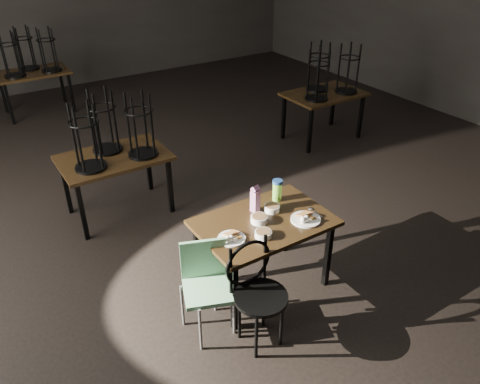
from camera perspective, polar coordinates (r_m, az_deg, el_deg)
room at (r=4.80m, az=-1.90°, el=21.39°), size 12.00×12.04×3.22m
main_table at (r=4.24m, az=2.94°, el=-4.40°), size 1.20×0.80×0.75m
plate_left at (r=3.95m, az=-1.04°, el=-5.55°), size 0.24×0.24×0.08m
plate_right at (r=4.22m, az=8.02°, el=-3.18°), size 0.27×0.27×0.09m
bowl_near at (r=4.16m, az=2.35°, el=-3.29°), size 0.15×0.15×0.06m
bowl_far at (r=4.32m, az=3.91°, el=-1.94°), size 0.15×0.15×0.06m
bowl_big at (r=3.98m, az=2.85°, el=-5.11°), size 0.15×0.15×0.05m
juice_carton at (r=4.26m, az=1.85°, el=-0.91°), size 0.08×0.08×0.27m
water_bottle at (r=4.45m, az=4.55°, el=0.26°), size 0.11×0.11×0.21m
spoon at (r=4.39m, az=8.70°, el=-2.10°), size 0.04×0.19×0.01m
bentwood_chair at (r=3.81m, az=1.95°, el=-11.45°), size 0.44×0.44×0.92m
school_chair at (r=3.95m, az=-4.20°, el=-10.66°), size 0.49×0.49×0.82m
bg_table_left at (r=5.48m, az=-15.16°, el=4.44°), size 1.20×0.80×1.48m
bg_table_right at (r=7.43m, az=10.35°, el=11.98°), size 1.20×0.80×1.48m
bg_table_far at (r=9.15m, az=-24.03°, el=13.42°), size 1.20×0.80×1.48m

